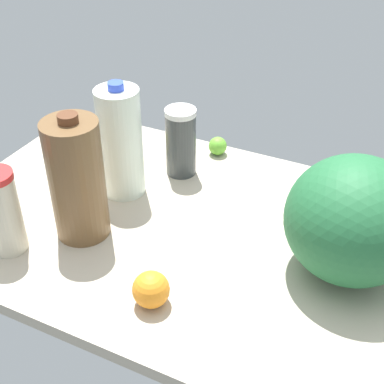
{
  "coord_description": "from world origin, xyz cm",
  "views": [
    {
      "loc": [
        42.33,
        -86.96,
        80.87
      ],
      "look_at": [
        0.0,
        0.0,
        13.0
      ],
      "focal_mm": 50.0,
      "sensor_mm": 36.0,
      "label": 1
    }
  ],
  "objects": [
    {
      "name": "lime_far_back",
      "position": [
        26.44,
        31.71,
        5.7
      ],
      "size": [
        5.41,
        5.41,
        5.41
      ],
      "primitive_type": "sphere",
      "color": "#66AD3B",
      "rests_on": "countertop"
    },
    {
      "name": "chocolate_milk_jug",
      "position": [
        -21.7,
        -12.0,
        17.08
      ],
      "size": [
        12.1,
        12.1,
        29.72
      ],
      "color": "brown",
      "rests_on": "countertop"
    },
    {
      "name": "milk_jug",
      "position": [
        -22.06,
        6.09,
        16.9
      ],
      "size": [
        10.57,
        10.57,
        29.37
      ],
      "color": "white",
      "rests_on": "countertop"
    },
    {
      "name": "tumbler_cup",
      "position": [
        -32.82,
        -23.9,
        12.81
      ],
      "size": [
        7.91,
        7.91,
        19.55
      ],
      "color": "beige",
      "rests_on": "countertop"
    },
    {
      "name": "countertop",
      "position": [
        0.0,
        0.0,
        1.5
      ],
      "size": [
        120.0,
        76.0,
        3.0
      ],
      "primitive_type": "cube",
      "color": "#B9AD98",
      "rests_on": "ground"
    },
    {
      "name": "watermelon",
      "position": [
        34.69,
        1.48,
        15.98
      ],
      "size": [
        27.4,
        27.4,
        25.96
      ],
      "primitive_type": "ellipsoid",
      "color": "#246739",
      "rests_on": "countertop"
    },
    {
      "name": "lemon_loose",
      "position": [
        -27.97,
        18.76,
        6.3
      ],
      "size": [
        6.6,
        6.6,
        6.6
      ],
      "primitive_type": "sphere",
      "color": "yellow",
      "rests_on": "countertop"
    },
    {
      "name": "lime_beside_bowl",
      "position": [
        -8.0,
        32.89,
        5.56
      ],
      "size": [
        5.13,
        5.13,
        5.13
      ],
      "primitive_type": "sphere",
      "color": "#65B933",
      "rests_on": "countertop"
    },
    {
      "name": "shaker_bottle",
      "position": [
        -12.96,
        20.01,
        12.26
      ],
      "size": [
        8.08,
        8.08,
        18.44
      ],
      "color": "#3A3F40",
      "rests_on": "countertop"
    },
    {
      "name": "orange_by_jug",
      "position": [
        3.24,
        -24.67,
        6.67
      ],
      "size": [
        7.34,
        7.34,
        7.34
      ],
      "primitive_type": "sphere",
      "color": "orange",
      "rests_on": "countertop"
    }
  ]
}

